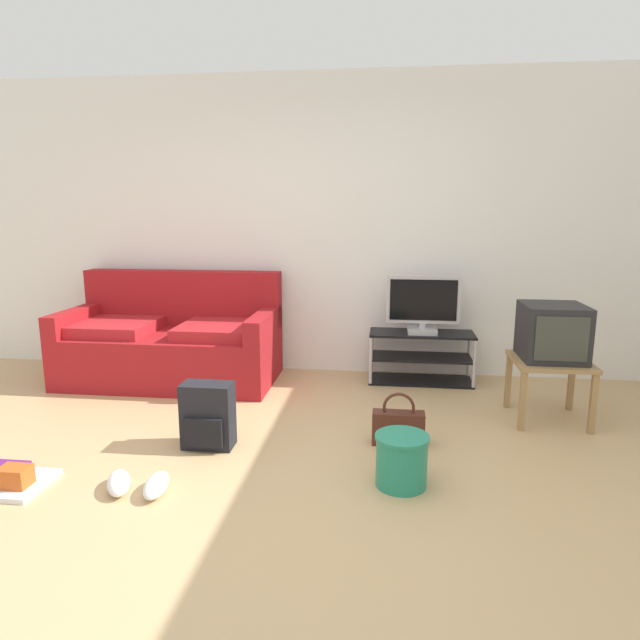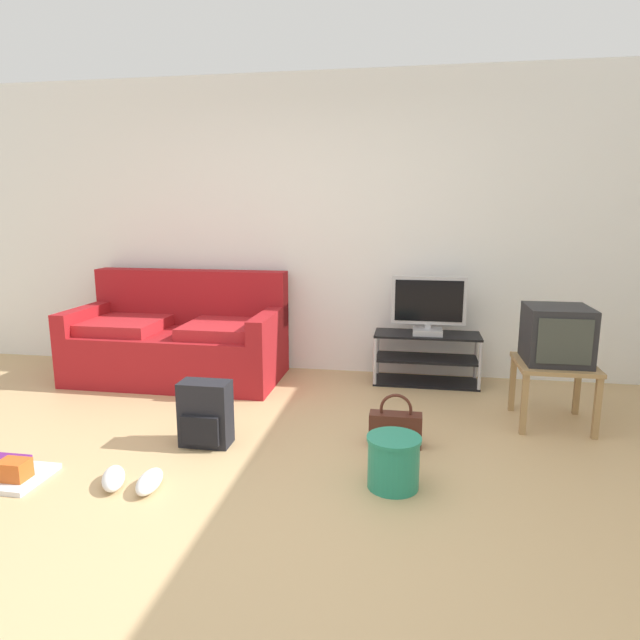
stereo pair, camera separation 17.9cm
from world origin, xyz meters
TOP-DOWN VIEW (x-y plane):
  - ground_plane at (0.00, 0.00)m, footprint 9.00×9.80m
  - wall_back at (0.00, 2.45)m, footprint 9.00×0.10m
  - couch at (-1.27, 1.95)m, footprint 1.84×0.92m
  - tv_stand at (0.94, 2.15)m, footprint 0.91×0.36m
  - flat_tv at (0.94, 2.12)m, footprint 0.63×0.22m
  - side_table at (1.81, 1.33)m, footprint 0.52×0.52m
  - crt_tv at (1.81, 1.35)m, footprint 0.42×0.44m
  - backpack at (-0.49, 0.58)m, footprint 0.32×0.25m
  - handbag at (0.72, 0.77)m, footprint 0.34×0.12m
  - cleaning_bucket at (0.73, 0.22)m, footprint 0.30×0.30m
  - sneakers_pair at (-0.69, -0.04)m, footprint 0.41×0.30m
  - floor_tray at (-1.44, -0.07)m, footprint 0.42×0.36m

SIDE VIEW (x-z plane):
  - ground_plane at x=0.00m, z-range -0.02..0.00m
  - floor_tray at x=-1.44m, z-range -0.03..0.11m
  - sneakers_pair at x=-0.69m, z-range 0.00..0.09m
  - handbag at x=0.72m, z-range -0.05..0.30m
  - cleaning_bucket at x=0.73m, z-range 0.01..0.30m
  - backpack at x=-0.49m, z-range 0.00..0.42m
  - tv_stand at x=0.94m, z-range 0.00..0.45m
  - couch at x=-1.27m, z-range -0.13..0.82m
  - side_table at x=1.81m, z-range 0.16..0.61m
  - crt_tv at x=1.81m, z-range 0.46..0.85m
  - flat_tv at x=0.94m, z-range 0.44..0.95m
  - wall_back at x=0.00m, z-range 0.00..2.70m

